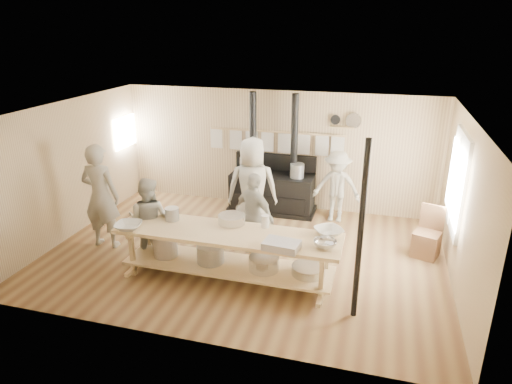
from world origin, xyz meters
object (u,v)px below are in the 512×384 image
stove (272,188)px  chair (427,242)px  roasting_pan (282,245)px  cook_right (254,215)px  cook_far_left (101,196)px  cook_left (149,220)px  cook_by_window (337,187)px  prep_table (227,250)px  cook_center (253,188)px

stove → chair: 3.43m
roasting_pan → cook_right: bearing=121.1°
cook_far_left → cook_left: 1.14m
cook_by_window → roasting_pan: size_ratio=2.94×
stove → chair: size_ratio=2.82×
cook_by_window → chair: (1.75, -1.13, -0.49)m
prep_table → cook_far_left: cook_far_left is taller
cook_far_left → chair: 5.93m
cook_center → chair: (3.22, 0.04, -0.71)m
cook_left → cook_right: cook_right is taller
cook_center → chair: cook_center is taller
cook_far_left → chair: cook_far_left is taller
cook_far_left → roasting_pan: cook_far_left is taller
cook_left → chair: bearing=-165.8°
stove → cook_left: (-1.52, -2.75, 0.24)m
cook_center → cook_right: cook_center is taller
roasting_pan → cook_by_window: bearing=81.8°
cook_far_left → stove: bearing=-138.0°
stove → cook_right: stove is taller
stove → roasting_pan: stove is taller
prep_table → cook_by_window: (1.42, 2.85, 0.24)m
stove → cook_center: stove is taller
prep_table → roasting_pan: 1.08m
chair → cook_right: bearing=-146.9°
cook_right → roasting_pan: size_ratio=2.96×
cook_far_left → cook_center: (2.54, 1.14, 0.00)m
cook_center → cook_right: 0.79m
cook_right → chair: cook_right is taller
cook_left → cook_by_window: cook_by_window is taller
prep_table → chair: 3.61m
cook_far_left → cook_right: bearing=-173.0°
cook_center → roasting_pan: size_ratio=3.82×
chair → roasting_pan: roasting_pan is taller
cook_right → cook_left: bearing=51.0°
prep_table → roasting_pan: roasting_pan is taller
cook_left → roasting_pan: (2.48, -0.60, 0.15)m
cook_by_window → chair: bearing=-29.5°
prep_table → cook_far_left: size_ratio=1.84×
prep_table → cook_far_left: 2.70m
cook_by_window → cook_far_left: bearing=-146.7°
chair → cook_by_window: bearing=165.9°
prep_table → roasting_pan: (0.96, -0.33, 0.39)m
cook_left → chair: 4.93m
stove → cook_left: bearing=-119.0°
cook_by_window → chair: cook_by_window is taller
cook_left → cook_far_left: bearing=-16.8°
cook_far_left → cook_center: bearing=-157.4°
cook_right → chair: bearing=-136.6°
cook_left → cook_center: 2.04m
stove → cook_by_window: stove is taller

